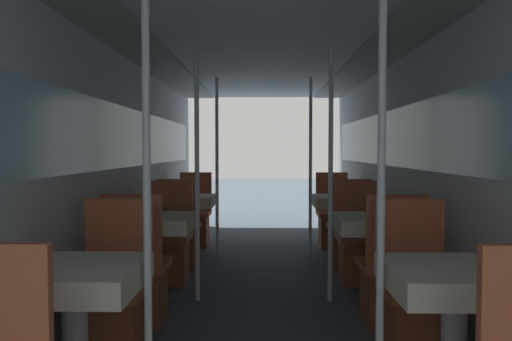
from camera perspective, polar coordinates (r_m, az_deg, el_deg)
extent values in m
cube|color=silver|center=(4.40, -16.22, -0.36)|extent=(0.05, 8.47, 2.11)
cube|color=#8CB2C6|center=(4.40, -16.12, 3.80)|extent=(0.03, 7.79, 0.56)
cube|color=silver|center=(4.41, 18.05, -0.38)|extent=(0.05, 8.47, 2.11)
cube|color=#8CB2C6|center=(4.40, 17.95, 3.78)|extent=(0.03, 7.79, 0.56)
cube|color=silver|center=(4.30, 0.93, 14.48)|extent=(2.60, 8.47, 0.04)
cube|color=#999993|center=(4.42, -13.41, 13.61)|extent=(0.47, 8.13, 0.03)
cube|color=#999993|center=(4.42, 15.26, 13.59)|extent=(0.47, 8.13, 0.03)
cylinder|color=#B7B7BC|center=(2.67, -19.91, -17.65)|extent=(0.12, 0.12, 0.67)
cube|color=#93704C|center=(2.57, -20.02, -10.39)|extent=(0.59, 0.59, 0.02)
cube|color=beige|center=(2.58, -20.00, -11.42)|extent=(0.63, 0.63, 0.12)
cube|color=brown|center=(3.21, -16.20, -16.93)|extent=(0.36, 0.36, 0.40)
cube|color=#B25633|center=(3.14, -16.25, -13.03)|extent=(0.42, 0.42, 0.05)
cube|color=#B25633|center=(3.26, -15.32, -7.48)|extent=(0.42, 0.04, 0.50)
cylinder|color=silver|center=(2.41, -12.28, -2.54)|extent=(0.04, 0.04, 2.11)
cylinder|color=#4C4C51|center=(4.39, -11.37, -14.22)|extent=(0.36, 0.36, 0.01)
cylinder|color=#B7B7BC|center=(4.30, -11.41, -9.82)|extent=(0.12, 0.12, 0.67)
cube|color=#93704C|center=(4.24, -11.45, -5.26)|extent=(0.59, 0.59, 0.02)
cube|color=beige|center=(4.25, -11.44, -5.89)|extent=(0.63, 0.63, 0.12)
cube|color=brown|center=(3.82, -13.21, -13.75)|extent=(0.36, 0.36, 0.40)
cube|color=#B25633|center=(3.76, -13.24, -10.43)|extent=(0.42, 0.42, 0.05)
cube|color=#B25633|center=(3.53, -14.04, -6.72)|extent=(0.42, 0.04, 0.50)
cube|color=brown|center=(4.86, -9.98, -10.19)|extent=(0.36, 0.36, 0.40)
cube|color=#B25633|center=(4.82, -10.00, -7.56)|extent=(0.42, 0.42, 0.05)
cube|color=#B25633|center=(4.96, -9.61, -4.04)|extent=(0.42, 0.04, 0.50)
cylinder|color=silver|center=(4.15, -6.72, -0.45)|extent=(0.04, 0.04, 2.11)
cylinder|color=#4C4C51|center=(6.07, -7.78, -9.51)|extent=(0.36, 0.36, 0.01)
cylinder|color=#B7B7BC|center=(6.01, -7.80, -6.29)|extent=(0.12, 0.12, 0.67)
cube|color=#93704C|center=(5.97, -7.82, -3.01)|extent=(0.59, 0.59, 0.02)
cube|color=beige|center=(5.97, -7.82, -3.47)|extent=(0.63, 0.63, 0.12)
cube|color=brown|center=(5.50, -8.67, -8.71)|extent=(0.36, 0.36, 0.40)
cube|color=#B25633|center=(5.46, -8.69, -6.37)|extent=(0.42, 0.42, 0.05)
cube|color=#B25633|center=(5.24, -9.05, -3.70)|extent=(0.42, 0.04, 0.50)
cube|color=brown|center=(6.58, -7.06, -6.86)|extent=(0.36, 0.36, 0.40)
cube|color=#B25633|center=(6.54, -7.07, -4.90)|extent=(0.42, 0.42, 0.05)
cube|color=#B25633|center=(6.70, -6.86, -2.35)|extent=(0.42, 0.04, 0.50)
cylinder|color=silver|center=(5.90, -4.46, 0.41)|extent=(0.04, 0.04, 2.11)
cylinder|color=#B7B7BC|center=(2.67, 21.76, -17.66)|extent=(0.12, 0.12, 0.67)
cube|color=#93704C|center=(2.57, 21.88, -10.40)|extent=(0.59, 0.59, 0.02)
cube|color=beige|center=(2.58, 21.86, -11.44)|extent=(0.63, 0.63, 0.12)
cube|color=brown|center=(3.21, 18.04, -16.95)|extent=(0.36, 0.36, 0.40)
cube|color=#B25633|center=(3.14, 18.09, -13.05)|extent=(0.42, 0.42, 0.05)
cube|color=#B25633|center=(3.26, 17.16, -7.50)|extent=(0.42, 0.04, 0.50)
cylinder|color=silver|center=(2.41, 14.16, -2.56)|extent=(0.04, 0.04, 2.11)
cylinder|color=#4C4C51|center=(4.39, 13.18, -14.23)|extent=(0.36, 0.36, 0.01)
cylinder|color=#B7B7BC|center=(4.30, 13.22, -9.84)|extent=(0.12, 0.12, 0.67)
cube|color=#93704C|center=(4.24, 13.27, -5.27)|extent=(0.59, 0.59, 0.02)
cube|color=beige|center=(4.25, 13.26, -5.91)|extent=(0.63, 0.63, 0.12)
cube|color=brown|center=(3.82, 15.03, -13.77)|extent=(0.36, 0.36, 0.40)
cube|color=#B25633|center=(3.76, 15.07, -10.45)|extent=(0.42, 0.42, 0.05)
cube|color=#B25633|center=(3.53, 15.88, -6.74)|extent=(0.42, 0.04, 0.50)
cube|color=brown|center=(4.86, 11.79, -10.20)|extent=(0.36, 0.36, 0.40)
cube|color=#B25633|center=(4.82, 11.82, -7.57)|extent=(0.42, 0.42, 0.05)
cube|color=#B25633|center=(4.97, 11.43, -4.05)|extent=(0.42, 0.04, 0.50)
cylinder|color=silver|center=(4.15, 8.55, -0.46)|extent=(0.04, 0.04, 2.11)
cylinder|color=#4C4C51|center=(6.07, 9.58, -9.52)|extent=(0.36, 0.36, 0.01)
cylinder|color=#B7B7BC|center=(6.01, 9.60, -6.30)|extent=(0.12, 0.12, 0.67)
cube|color=#93704C|center=(5.97, 9.63, -3.02)|extent=(0.59, 0.59, 0.02)
cube|color=beige|center=(5.97, 9.62, -3.48)|extent=(0.63, 0.63, 0.12)
cube|color=brown|center=(5.50, 10.48, -8.72)|extent=(0.36, 0.36, 0.40)
cube|color=#B25633|center=(5.46, 10.50, -6.38)|extent=(0.42, 0.42, 0.05)
cube|color=#B25633|center=(5.24, 10.87, -3.71)|extent=(0.42, 0.04, 0.50)
cube|color=brown|center=(6.58, 8.86, -6.87)|extent=(0.36, 0.36, 0.40)
cube|color=#B25633|center=(6.54, 8.87, -4.91)|extent=(0.42, 0.42, 0.05)
cube|color=#B25633|center=(6.70, 8.66, -2.36)|extent=(0.42, 0.04, 0.50)
cylinder|color=silver|center=(5.90, 6.27, 0.41)|extent=(0.04, 0.04, 2.11)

